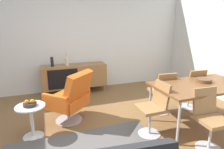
{
  "coord_description": "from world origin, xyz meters",
  "views": [
    {
      "loc": [
        -0.67,
        -2.45,
        1.74
      ],
      "look_at": [
        0.49,
        0.77,
        0.82
      ],
      "focal_mm": 30.8,
      "sensor_mm": 36.0,
      "label": 1
    }
  ],
  "objects_px": {
    "dining_chair_front_left": "(209,117)",
    "dining_chair_back_left": "(163,91)",
    "vase_cobalt": "(67,61)",
    "dining_table": "(200,87)",
    "fruit_bowl": "(30,104)",
    "side_table_round": "(32,118)",
    "dining_chair_near_window": "(154,107)",
    "sideboard": "(74,76)",
    "wooden_bowl_on_table": "(204,80)",
    "vase_sculptural_dark": "(52,62)",
    "dining_chair_back_right": "(192,87)",
    "lounge_chair_red": "(71,97)"
  },
  "relations": [
    {
      "from": "dining_table",
      "to": "dining_chair_back_left",
      "type": "distance_m",
      "value": 0.7
    },
    {
      "from": "sideboard",
      "to": "dining_chair_front_left",
      "type": "height_order",
      "value": "dining_chair_front_left"
    },
    {
      "from": "sideboard",
      "to": "dining_chair_near_window",
      "type": "relative_size",
      "value": 1.87
    },
    {
      "from": "dining_table",
      "to": "lounge_chair_red",
      "type": "bearing_deg",
      "value": 157.54
    },
    {
      "from": "dining_chair_front_left",
      "to": "wooden_bowl_on_table",
      "type": "bearing_deg",
      "value": 52.75
    },
    {
      "from": "vase_cobalt",
      "to": "dining_chair_back_left",
      "type": "bearing_deg",
      "value": -49.08
    },
    {
      "from": "dining_chair_front_left",
      "to": "dining_chair_back_left",
      "type": "distance_m",
      "value": 1.12
    },
    {
      "from": "dining_chair_front_left",
      "to": "vase_sculptural_dark",
      "type": "bearing_deg",
      "value": 123.32
    },
    {
      "from": "sideboard",
      "to": "vase_cobalt",
      "type": "bearing_deg",
      "value": 179.32
    },
    {
      "from": "sideboard",
      "to": "vase_cobalt",
      "type": "xyz_separation_m",
      "value": [
        -0.16,
        0.0,
        0.39
      ]
    },
    {
      "from": "dining_table",
      "to": "dining_chair_near_window",
      "type": "distance_m",
      "value": 0.92
    },
    {
      "from": "vase_cobalt",
      "to": "dining_chair_front_left",
      "type": "xyz_separation_m",
      "value": [
        1.57,
        -2.92,
        -0.36
      ]
    },
    {
      "from": "dining_chair_back_right",
      "to": "lounge_chair_red",
      "type": "height_order",
      "value": "lounge_chair_red"
    },
    {
      "from": "dining_table",
      "to": "lounge_chair_red",
      "type": "relative_size",
      "value": 1.69
    },
    {
      "from": "wooden_bowl_on_table",
      "to": "dining_chair_front_left",
      "type": "distance_m",
      "value": 0.86
    },
    {
      "from": "dining_chair_back_right",
      "to": "wooden_bowl_on_table",
      "type": "bearing_deg",
      "value": -113.37
    },
    {
      "from": "dining_chair_front_left",
      "to": "dining_chair_back_left",
      "type": "bearing_deg",
      "value": 90.35
    },
    {
      "from": "side_table_round",
      "to": "dining_chair_near_window",
      "type": "bearing_deg",
      "value": -17.28
    },
    {
      "from": "dining_chair_near_window",
      "to": "dining_chair_front_left",
      "type": "bearing_deg",
      "value": -45.91
    },
    {
      "from": "dining_chair_near_window",
      "to": "dining_chair_back_right",
      "type": "relative_size",
      "value": 1.0
    },
    {
      "from": "dining_table",
      "to": "fruit_bowl",
      "type": "relative_size",
      "value": 8.0
    },
    {
      "from": "dining_chair_front_left",
      "to": "fruit_bowl",
      "type": "relative_size",
      "value": 4.28
    },
    {
      "from": "dining_chair_front_left",
      "to": "dining_chair_near_window",
      "type": "relative_size",
      "value": 1.0
    },
    {
      "from": "vase_cobalt",
      "to": "wooden_bowl_on_table",
      "type": "xyz_separation_m",
      "value": [
        2.06,
        -2.28,
        -0.06
      ]
    },
    {
      "from": "vase_cobalt",
      "to": "side_table_round",
      "type": "height_order",
      "value": "vase_cobalt"
    },
    {
      "from": "dining_table",
      "to": "dining_chair_near_window",
      "type": "xyz_separation_m",
      "value": [
        -0.89,
        0.0,
        -0.23
      ]
    },
    {
      "from": "dining_chair_back_left",
      "to": "side_table_round",
      "type": "height_order",
      "value": "dining_chair_back_left"
    },
    {
      "from": "vase_sculptural_dark",
      "to": "dining_chair_back_left",
      "type": "height_order",
      "value": "vase_sculptural_dark"
    },
    {
      "from": "wooden_bowl_on_table",
      "to": "dining_chair_back_left",
      "type": "height_order",
      "value": "dining_chair_back_left"
    },
    {
      "from": "vase_cobalt",
      "to": "vase_sculptural_dark",
      "type": "bearing_deg",
      "value": -180.0
    },
    {
      "from": "sideboard",
      "to": "dining_chair_front_left",
      "type": "distance_m",
      "value": 3.25
    },
    {
      "from": "vase_sculptural_dark",
      "to": "lounge_chair_red",
      "type": "bearing_deg",
      "value": -82.2
    },
    {
      "from": "dining_chair_near_window",
      "to": "fruit_bowl",
      "type": "xyz_separation_m",
      "value": [
        -1.82,
        0.56,
        0.09
      ]
    },
    {
      "from": "vase_cobalt",
      "to": "fruit_bowl",
      "type": "height_order",
      "value": "vase_cobalt"
    },
    {
      "from": "sideboard",
      "to": "lounge_chair_red",
      "type": "bearing_deg",
      "value": -101.29
    },
    {
      "from": "vase_cobalt",
      "to": "dining_chair_front_left",
      "type": "height_order",
      "value": "vase_cobalt"
    },
    {
      "from": "sideboard",
      "to": "side_table_round",
      "type": "xyz_separation_m",
      "value": [
        -0.95,
        -1.8,
        -0.12
      ]
    },
    {
      "from": "vase_cobalt",
      "to": "wooden_bowl_on_table",
      "type": "relative_size",
      "value": 1.25
    },
    {
      "from": "side_table_round",
      "to": "dining_chair_back_left",
      "type": "bearing_deg",
      "value": -0.19
    },
    {
      "from": "dining_chair_back_right",
      "to": "fruit_bowl",
      "type": "height_order",
      "value": "dining_chair_back_right"
    },
    {
      "from": "vase_cobalt",
      "to": "dining_chair_back_right",
      "type": "xyz_separation_m",
      "value": [
        2.27,
        -1.81,
        -0.36
      ]
    },
    {
      "from": "vase_cobalt",
      "to": "dining_chair_back_right",
      "type": "height_order",
      "value": "vase_cobalt"
    },
    {
      "from": "dining_table",
      "to": "side_table_round",
      "type": "xyz_separation_m",
      "value": [
        -2.71,
        0.57,
        -0.38
      ]
    },
    {
      "from": "lounge_chair_red",
      "to": "dining_chair_front_left",
      "type": "bearing_deg",
      "value": -39.46
    },
    {
      "from": "dining_table",
      "to": "side_table_round",
      "type": "relative_size",
      "value": 3.08
    },
    {
      "from": "dining_chair_near_window",
      "to": "vase_cobalt",
      "type": "bearing_deg",
      "value": 113.54
    },
    {
      "from": "vase_sculptural_dark",
      "to": "lounge_chair_red",
      "type": "height_order",
      "value": "vase_sculptural_dark"
    },
    {
      "from": "dining_chair_near_window",
      "to": "dining_chair_back_left",
      "type": "height_order",
      "value": "same"
    },
    {
      "from": "side_table_round",
      "to": "dining_chair_front_left",
      "type": "bearing_deg",
      "value": -25.48
    },
    {
      "from": "dining_table",
      "to": "wooden_bowl_on_table",
      "type": "bearing_deg",
      "value": 30.31
    }
  ]
}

